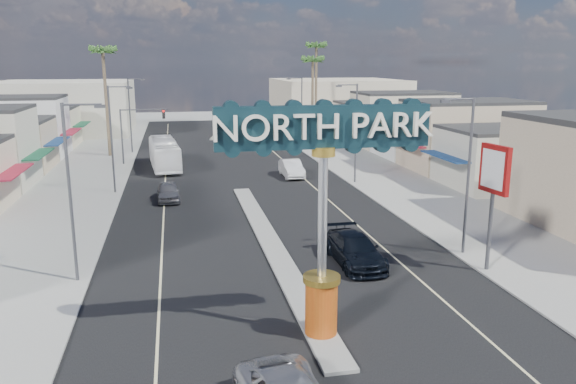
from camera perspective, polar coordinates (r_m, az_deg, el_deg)
name	(u,v)px	position (r m, az deg, el deg)	size (l,w,h in m)	color
ground	(240,188)	(49.71, -4.90, 0.39)	(160.00, 160.00, 0.00)	gray
road	(240,188)	(49.71, -4.90, 0.40)	(20.00, 120.00, 0.01)	black
median_island	(271,243)	(34.39, -1.77, -5.21)	(1.30, 30.00, 0.16)	gray
sidewalk_left	(73,195)	(50.12, -21.01, -0.26)	(8.00, 120.00, 0.12)	gray
sidewalk_right	(390,181)	(53.09, 10.28, 1.11)	(8.00, 120.00, 0.12)	gray
storefront_row_right	(430,131)	(68.38, 14.20, 6.07)	(12.00, 42.00, 6.00)	#B7B29E
backdrop_far_left	(65,107)	(94.90, -21.72, 8.00)	(20.00, 20.00, 8.00)	#B7B29E
backdrop_far_right	(337,103)	(97.40, 4.97, 8.98)	(20.00, 20.00, 8.00)	beige
gateway_sign	(323,194)	(21.48, 3.57, -0.24)	(8.20, 1.50, 9.15)	#C5390F
traffic_signal_left	(139,125)	(62.65, -14.93, 6.59)	(5.09, 0.45, 6.00)	#47474C
traffic_signal_right	(305,122)	(64.23, 1.76, 7.17)	(5.09, 0.45, 6.00)	#47474C
streetlight_l_near	(73,184)	(29.21, -21.03, 0.74)	(2.03, 0.22, 9.00)	#47474C
streetlight_l_mid	(113,134)	(48.80, -17.34, 5.65)	(2.03, 0.22, 9.00)	#47474C
streetlight_l_far	(131,112)	(70.61, -15.64, 7.88)	(2.03, 0.22, 9.00)	#47474C
streetlight_r_near	(466,168)	(32.89, 17.65, 2.30)	(2.03, 0.22, 9.00)	#47474C
streetlight_r_mid	(354,128)	(51.08, 6.76, 6.46)	(2.03, 0.22, 9.00)	#47474C
streetlight_r_far	(300,109)	(72.21, 1.27, 8.46)	(2.03, 0.22, 9.00)	#47474C
palm_left_far	(103,56)	(68.61, -18.28, 12.96)	(2.60, 2.60, 13.10)	brown
palm_right_mid	(313,64)	(76.46, 2.54, 12.86)	(2.60, 2.60, 12.10)	brown
palm_right_far	(316,51)	(82.78, 2.91, 14.10)	(2.60, 2.60, 14.10)	brown
suv_right	(355,250)	(31.17, 6.80, -5.83)	(2.29, 5.63, 1.63)	black
car_parked_left	(168,192)	(45.92, -12.06, 0.04)	(1.75, 4.35, 1.48)	slate
car_parked_right	(291,168)	(54.33, 0.35, 2.42)	(1.75, 5.01, 1.65)	silver
city_bus	(164,154)	(60.22, -12.46, 3.83)	(2.56, 10.92, 3.04)	white
bank_pylon_sign	(494,176)	(30.60, 20.21, 1.49)	(0.52, 2.09, 6.65)	#47474C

